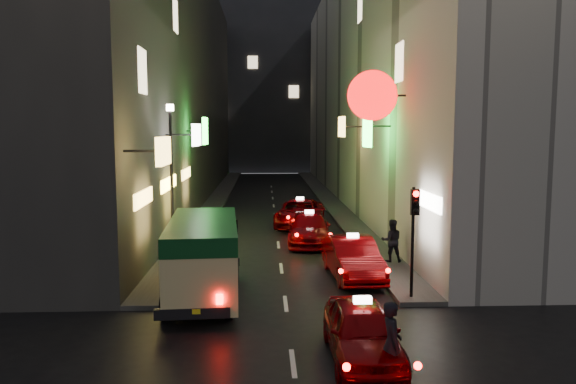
{
  "coord_description": "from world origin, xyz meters",
  "views": [
    {
      "loc": [
        -0.65,
        -8.56,
        5.45
      ],
      "look_at": [
        0.26,
        13.0,
        3.02
      ],
      "focal_mm": 35.0,
      "sensor_mm": 36.0,
      "label": 1
    }
  ],
  "objects": [
    {
      "name": "building_left",
      "position": [
        -8.0,
        33.99,
        9.0
      ],
      "size": [
        7.45,
        52.0,
        18.0
      ],
      "color": "#373532",
      "rests_on": "ground"
    },
    {
      "name": "building_right",
      "position": [
        8.0,
        33.99,
        9.0
      ],
      "size": [
        8.34,
        52.0,
        18.0
      ],
      "color": "#B7B1A8",
      "rests_on": "ground"
    },
    {
      "name": "building_far",
      "position": [
        0.0,
        66.0,
        11.0
      ],
      "size": [
        30.0,
        10.0,
        22.0
      ],
      "primitive_type": "cube",
      "color": "#333338",
      "rests_on": "ground"
    },
    {
      "name": "sidewalk_left",
      "position": [
        -4.25,
        34.0,
        0.07
      ],
      "size": [
        1.5,
        52.0,
        0.15
      ],
      "primitive_type": "cube",
      "color": "#454340",
      "rests_on": "ground"
    },
    {
      "name": "sidewalk_right",
      "position": [
        4.25,
        34.0,
        0.07
      ],
      "size": [
        1.5,
        52.0,
        0.15
      ],
      "primitive_type": "cube",
      "color": "#454340",
      "rests_on": "ground"
    },
    {
      "name": "minibus",
      "position": [
        -2.6,
        9.06,
        1.62
      ],
      "size": [
        2.49,
        6.09,
        2.57
      ],
      "color": "#CBC17F",
      "rests_on": "ground"
    },
    {
      "name": "taxi_near",
      "position": [
        1.65,
        4.16,
        0.8
      ],
      "size": [
        2.05,
        5.01,
        1.76
      ],
      "color": "#650003",
      "rests_on": "ground"
    },
    {
      "name": "taxi_second",
      "position": [
        2.57,
        11.49,
        0.87
      ],
      "size": [
        2.58,
        5.58,
        1.9
      ],
      "color": "#650003",
      "rests_on": "ground"
    },
    {
      "name": "taxi_third",
      "position": [
        1.49,
        17.84,
        0.83
      ],
      "size": [
        2.49,
        5.36,
        1.83
      ],
      "color": "#650003",
      "rests_on": "ground"
    },
    {
      "name": "taxi_far",
      "position": [
        1.35,
        22.64,
        0.86
      ],
      "size": [
        3.13,
        5.74,
        1.9
      ],
      "color": "#650003",
      "rests_on": "ground"
    },
    {
      "name": "pedestrian_crossing",
      "position": [
        2.04,
        2.82,
        1.03
      ],
      "size": [
        0.47,
        0.7,
        2.07
      ],
      "primitive_type": "imported",
      "rotation": [
        0.0,
        0.0,
        1.62
      ],
      "color": "black",
      "rests_on": "ground"
    },
    {
      "name": "pedestrian_sidewalk",
      "position": [
        4.43,
        13.33,
        1.12
      ],
      "size": [
        0.76,
        0.51,
        1.94
      ],
      "primitive_type": "imported",
      "rotation": [
        0.0,
        0.0,
        3.07
      ],
      "color": "black",
      "rests_on": "sidewalk_right"
    },
    {
      "name": "traffic_light",
      "position": [
        4.0,
        8.47,
        2.69
      ],
      "size": [
        0.26,
        0.43,
        3.5
      ],
      "color": "black",
      "rests_on": "sidewalk_right"
    },
    {
      "name": "lamp_post",
      "position": [
        -4.2,
        13.0,
        3.72
      ],
      "size": [
        0.28,
        0.28,
        6.22
      ],
      "color": "black",
      "rests_on": "sidewalk_left"
    }
  ]
}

